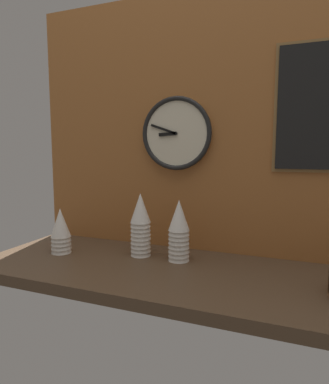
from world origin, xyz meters
The scene contains 7 objects.
ground_plane centered at (0.00, 0.00, -2.00)cm, with size 160.00×56.00×4.00cm, color #4C3826.
wall_tiled_back centered at (0.00, 26.50, 52.50)cm, with size 160.00×3.00×105.00cm.
cup_stack_far_left centered at (-56.12, 0.27, 9.24)cm, with size 8.12×8.12×18.47cm.
cup_stack_center_left centered at (-24.23, 9.03, 12.58)cm, with size 8.12×8.12×25.15cm.
cup_stack_center centered at (-7.96, 8.71, 11.74)cm, with size 8.12×8.12×23.48cm.
wall_clock centered at (-14.57, 23.46, 48.72)cm, with size 30.28×2.70×30.28cm.
menu_board centered at (41.81, 24.35, 57.15)cm, with size 36.51×1.32×46.55cm.
Camera 1 is at (34.37, -110.78, 42.49)cm, focal length 32.00 mm.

